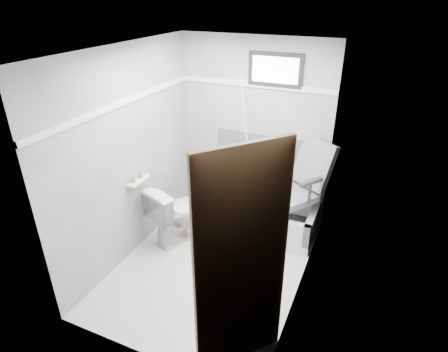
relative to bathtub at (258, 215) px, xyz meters
The scene contains 19 objects.
floor 0.98m from the bathtub, 103.89° to the right, with size 2.60×2.60×0.00m, color silver.
ceiling 2.39m from the bathtub, 103.89° to the right, with size 2.60×2.60×0.00m, color silver.
wall_back 1.08m from the bathtub, 121.87° to the left, with size 2.00×0.02×2.40m, color slate.
wall_front 2.45m from the bathtub, 95.89° to the right, with size 2.00×0.02×2.40m, color slate.
wall_left 1.83m from the bathtub, 142.91° to the right, with size 0.02×2.60×2.40m, color slate.
wall_right 1.56m from the bathtub, 50.38° to the right, with size 0.02×2.60×2.40m, color slate.
bathtub is the anchor object (origin of this frame).
office_chair 0.64m from the bathtub, ahead, with size 0.67×0.67×1.16m, color slate, non-canonical shape.
toilet 1.06m from the bathtub, 144.68° to the right, with size 0.43×0.77×0.75m, color silver.
door 2.46m from the bathtub, 71.25° to the right, with size 0.78×0.78×2.00m, color brown, non-canonical shape.
window 1.84m from the bathtub, 86.78° to the left, with size 0.66×0.04×0.40m, color black, non-canonical shape.
backerboard 0.69m from the bathtub, 86.82° to the left, with size 1.50×0.02×0.78m, color #4C4C4F.
trim_back 1.67m from the bathtub, 122.79° to the left, with size 2.00×0.02×0.06m, color white.
trim_left 2.22m from the bathtub, 142.61° to the right, with size 0.02×2.60×0.06m, color white.
pole 0.88m from the bathtub, 148.58° to the left, with size 0.02×0.02×1.95m, color white.
shelf 1.62m from the bathtub, 142.19° to the right, with size 0.10×0.32×0.03m, color white.
soap_bottle_a 1.70m from the bathtub, 140.05° to the right, with size 0.04×0.04×0.09m, color #A18C50.
soap_bottle_b 1.62m from the bathtub, 144.32° to the right, with size 0.07×0.07×0.09m, color slate.
faucet 0.65m from the bathtub, 141.67° to the left, with size 0.26×0.10×0.16m, color silver, non-canonical shape.
Camera 1 is at (1.50, -3.06, 2.88)m, focal length 30.00 mm.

